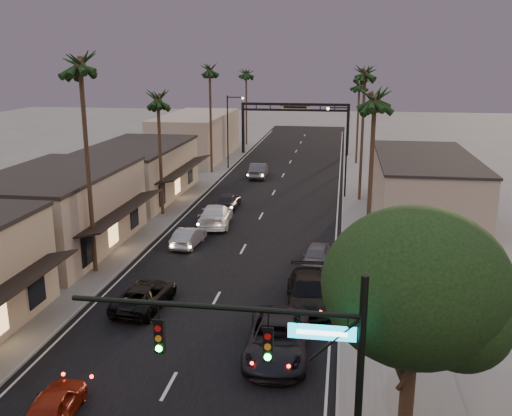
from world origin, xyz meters
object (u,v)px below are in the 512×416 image
(palm_ld, at_px, (210,67))
(curbside_near, at_px, (277,338))
(streetlight_right, at_px, (344,144))
(streetlight_left, at_px, (230,126))
(traffic_signal, at_px, (292,361))
(palm_rc, at_px, (360,82))
(palm_lc, at_px, (158,94))
(curbside_black, at_px, (308,293))
(corner_tree, at_px, (417,292))
(palm_ra, at_px, (375,93))
(palm_rb, at_px, (365,69))
(oncoming_silver, at_px, (189,237))
(oncoming_pickup, at_px, (145,295))
(palm_lb, at_px, (79,58))
(oncoming_red, at_px, (53,406))
(palm_far, at_px, (246,71))
(arch, at_px, (295,116))

(palm_ld, bearing_deg, curbside_near, -72.93)
(streetlight_right, xyz_separation_m, streetlight_left, (-13.84, 13.00, 0.00))
(traffic_signal, xyz_separation_m, palm_rc, (2.91, 60.00, 5.39))
(palm_lc, relative_size, curbside_black, 2.06)
(corner_tree, relative_size, palm_ra, 0.67)
(palm_rb, distance_m, oncoming_silver, 23.44)
(streetlight_left, distance_m, curbside_near, 46.28)
(traffic_signal, relative_size, oncoming_pickup, 1.69)
(corner_tree, distance_m, palm_ra, 17.45)
(corner_tree, bearing_deg, palm_lb, 141.17)
(palm_lb, xyz_separation_m, oncoming_silver, (4.51, 6.17, -12.70))
(streetlight_left, distance_m, palm_ra, 37.87)
(streetlight_right, height_order, oncoming_silver, streetlight_right)
(streetlight_left, relative_size, oncoming_red, 2.27)
(palm_far, height_order, oncoming_silver, palm_far)
(traffic_signal, relative_size, oncoming_red, 2.14)
(corner_tree, relative_size, oncoming_silver, 2.11)
(palm_ra, height_order, palm_far, same)
(palm_rb, bearing_deg, corner_tree, -88.63)
(palm_rc, xyz_separation_m, curbside_black, (-3.30, -45.20, -9.61))
(palm_lc, height_order, oncoming_pickup, palm_lc)
(streetlight_left, relative_size, palm_lc, 0.74)
(oncoming_pickup, bearing_deg, palm_ld, -77.72)
(oncoming_red, height_order, oncoming_silver, oncoming_silver)
(oncoming_pickup, distance_m, oncoming_silver, 10.75)
(palm_far, height_order, curbside_black, palm_far)
(oncoming_silver, height_order, curbside_near, curbside_near)
(palm_far, height_order, oncoming_red, palm_far)
(palm_rb, xyz_separation_m, palm_rc, (0.00, 20.00, -1.95))
(palm_ra, distance_m, palm_rc, 40.01)
(arch, distance_m, curbside_near, 57.05)
(oncoming_silver, bearing_deg, palm_rb, -123.86)
(palm_ld, relative_size, oncoming_red, 3.57)
(oncoming_silver, bearing_deg, palm_lc, -55.22)
(palm_ld, bearing_deg, arch, 60.17)
(palm_lc, bearing_deg, curbside_near, -60.57)
(palm_lc, distance_m, palm_ld, 19.10)
(oncoming_red, relative_size, oncoming_pickup, 0.79)
(oncoming_pickup, bearing_deg, curbside_near, 157.11)
(oncoming_red, bearing_deg, oncoming_silver, -96.17)
(corner_tree, distance_m, oncoming_silver, 25.32)
(curbside_near, bearing_deg, oncoming_pickup, 150.22)
(palm_lc, relative_size, oncoming_pickup, 2.42)
(streetlight_right, distance_m, streetlight_left, 18.99)
(oncoming_silver, relative_size, curbside_near, 0.68)
(palm_ld, bearing_deg, palm_rb, -32.60)
(palm_ra, xyz_separation_m, oncoming_pickup, (-12.26, -6.58, -10.74))
(palm_ld, bearing_deg, palm_rc, 27.62)
(corner_tree, relative_size, streetlight_left, 0.98)
(palm_ld, distance_m, palm_ra, 35.47)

